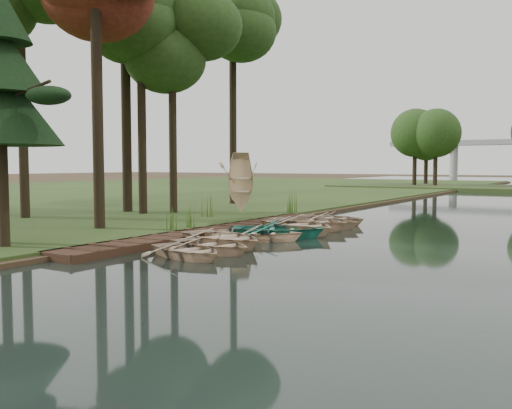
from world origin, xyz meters
The scene contains 20 objects.
ground centered at (0.00, 0.00, 0.00)m, with size 300.00×300.00×0.00m, color #3D2F1D.
boardwalk centered at (-1.60, 0.00, 0.15)m, with size 1.60×16.00×0.30m, color #342014.
rowboat_0 centered at (1.24, -5.32, 0.36)m, with size 2.14×2.99×0.62m, color beige.
rowboat_1 centered at (1.23, -4.06, 0.38)m, with size 2.27×3.18×0.66m, color beige.
rowboat_2 centered at (0.76, -2.80, 0.44)m, with size 2.68×3.76×0.78m, color beige.
rowboat_3 centered at (1.01, -0.80, 0.39)m, with size 2.34×3.28×0.68m, color beige.
rowboat_4 centered at (1.12, 0.35, 0.43)m, with size 2.63×3.68×0.76m, color teal.
rowboat_5 centered at (1.18, 2.02, 0.47)m, with size 2.87×4.02×0.83m, color beige.
rowboat_6 centered at (0.84, 3.55, 0.45)m, with size 2.78×3.89×0.81m, color beige.
rowboat_7 centered at (1.17, 4.45, 0.40)m, with size 2.42×3.38×0.70m, color beige.
rowboat_8 centered at (0.78, 6.07, 0.40)m, with size 2.42×3.39×0.70m, color beige.
stored_rowboat centered at (-5.16, 7.12, 0.64)m, with size 2.33×3.27×0.68m, color beige.
tree_3 centered at (-9.09, 3.66, 10.57)m, with size 5.11×5.11×12.53m.
tree_4 centered at (-8.05, 4.94, 9.20)m, with size 4.45×4.45×10.88m.
tree_6 centered at (-9.46, 12.73, 11.99)m, with size 5.12×5.12×14.00m.
pine_tree centered at (-4.17, -7.83, 5.55)m, with size 3.80×3.80×8.31m.
reeds_0 centered at (-2.60, -1.55, 0.74)m, with size 0.60×0.60×0.88m, color #3F661E.
reeds_1 centered at (-2.60, -0.34, 0.80)m, with size 0.60×0.60×1.00m, color #3F661E.
reeds_2 centered at (-4.98, 3.95, 0.87)m, with size 0.60×0.60×1.15m, color #3F661E.
reeds_3 centered at (-2.60, 8.47, 0.86)m, with size 0.60×0.60×1.12m, color #3F661E.
Camera 1 is at (12.23, -18.83, 2.90)m, focal length 40.00 mm.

